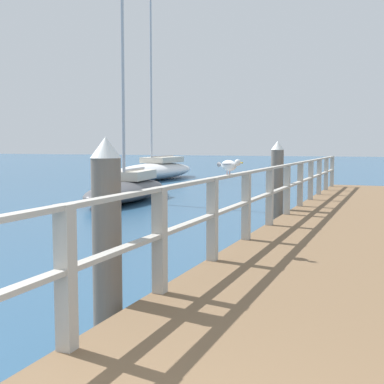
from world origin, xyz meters
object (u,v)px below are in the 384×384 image
dock_piling_near (107,238)px  seagull_foreground (229,165)px  boat_2 (155,170)px  dock_piling_far (277,183)px  boat_4 (128,189)px

dock_piling_near → seagull_foreground: 2.72m
boat_2 → dock_piling_near: bearing=114.2°
dock_piling_far → seagull_foreground: 4.90m
seagull_foreground → dock_piling_far: bearing=-145.4°
dock_piling_far → seagull_foreground: size_ratio=4.43×
dock_piling_near → dock_piling_far: 7.47m
dock_piling_near → boat_4: size_ratio=0.30×
seagull_foreground → dock_piling_near: bearing=21.6°
boat_2 → boat_4: size_ratio=1.61×
dock_piling_near → seagull_foreground: size_ratio=4.43×
dock_piling_far → boat_4: bearing=148.0°
boat_4 → boat_2: bearing=-78.5°
dock_piling_near → dock_piling_far: bearing=90.0°
dock_piling_far → seagull_foreground: dock_piling_far is taller
dock_piling_far → boat_4: size_ratio=0.30×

